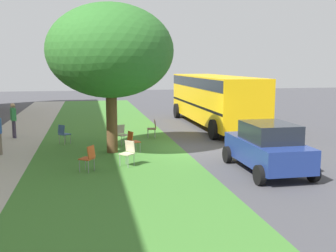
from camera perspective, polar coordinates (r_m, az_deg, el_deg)
name	(u,v)px	position (r m, az deg, el deg)	size (l,w,h in m)	color
ground	(188,149)	(17.01, 2.80, -3.28)	(80.00, 80.00, 0.00)	#424247
grass_verge	(111,152)	(16.54, -8.04, -3.70)	(48.00, 6.00, 0.01)	#3D752D
street_tree	(110,51)	(16.18, -8.14, 10.40)	(4.97, 4.97, 5.89)	brown
chair_0	(63,133)	(18.55, -14.56, -0.92)	(0.59, 0.59, 0.88)	#335184
chair_1	(133,140)	(16.28, -5.02, -1.99)	(0.54, 0.54, 0.88)	#C64C1E
chair_2	(153,127)	(19.56, -2.14, -0.16)	(0.45, 0.46, 0.88)	brown
chair_3	(128,151)	(14.21, -5.64, -3.57)	(0.59, 0.59, 0.88)	beige
chair_4	(122,133)	(17.97, -6.53, -1.00)	(0.57, 0.56, 0.88)	#ADA393
chair_5	(89,156)	(13.62, -11.16, -4.24)	(0.57, 0.58, 0.88)	#C64C1E
parked_car	(267,147)	(13.70, 13.87, -2.89)	(3.70, 1.92, 1.65)	navy
school_bus	(214,96)	(23.23, 6.48, 4.27)	(10.40, 2.80, 2.88)	yellow
pedestrian_0	(13,119)	(20.82, -20.98, 0.93)	(0.41, 0.32, 1.69)	#3F3851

